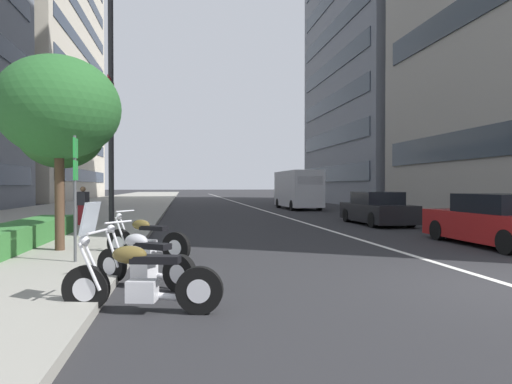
{
  "coord_description": "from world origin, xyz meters",
  "views": [
    {
      "loc": [
        -6.43,
        5.46,
        1.68
      ],
      "look_at": [
        13.57,
        2.15,
        1.4
      ],
      "focal_mm": 30.92,
      "sensor_mm": 36.0,
      "label": 1
    }
  ],
  "objects_px": {
    "motorcycle_second_in_row": "(146,241)",
    "street_tree_near_plaza_corner": "(59,108)",
    "street_lamp_with_banners": "(121,80)",
    "car_following_behind": "(496,222)",
    "delivery_van_ahead": "(298,189)",
    "parking_sign_by_curb": "(75,183)",
    "street_tree_far_plaza": "(61,133)",
    "motorcycle_by_sign_pole": "(139,280)",
    "motorcycle_mid_row": "(143,263)",
    "car_mid_block_traffic": "(377,209)",
    "pedestrian_on_plaza": "(83,206)"
  },
  "relations": [
    {
      "from": "street_tree_near_plaza_corner",
      "to": "pedestrian_on_plaza",
      "type": "xyz_separation_m",
      "value": [
        7.11,
        0.99,
        -2.63
      ]
    },
    {
      "from": "motorcycle_mid_row",
      "to": "car_mid_block_traffic",
      "type": "bearing_deg",
      "value": -92.45
    },
    {
      "from": "car_following_behind",
      "to": "street_lamp_with_banners",
      "type": "height_order",
      "value": "street_lamp_with_banners"
    },
    {
      "from": "motorcycle_second_in_row",
      "to": "parking_sign_by_curb",
      "type": "bearing_deg",
      "value": 66.57
    },
    {
      "from": "street_tree_far_plaza",
      "to": "street_lamp_with_banners",
      "type": "bearing_deg",
      "value": -133.83
    },
    {
      "from": "street_lamp_with_banners",
      "to": "pedestrian_on_plaza",
      "type": "height_order",
      "value": "street_lamp_with_banners"
    },
    {
      "from": "pedestrian_on_plaza",
      "to": "car_mid_block_traffic",
      "type": "bearing_deg",
      "value": -61.93
    },
    {
      "from": "motorcycle_second_in_row",
      "to": "car_following_behind",
      "type": "distance_m",
      "value": 9.49
    },
    {
      "from": "parking_sign_by_curb",
      "to": "street_tree_near_plaza_corner",
      "type": "height_order",
      "value": "street_tree_near_plaza_corner"
    },
    {
      "from": "car_following_behind",
      "to": "street_lamp_with_banners",
      "type": "xyz_separation_m",
      "value": [
        4.78,
        10.73,
        4.65
      ]
    },
    {
      "from": "car_following_behind",
      "to": "delivery_van_ahead",
      "type": "relative_size",
      "value": 0.73
    },
    {
      "from": "motorcycle_by_sign_pole",
      "to": "motorcycle_second_in_row",
      "type": "xyz_separation_m",
      "value": [
        4.23,
        0.25,
        -0.01
      ]
    },
    {
      "from": "pedestrian_on_plaza",
      "to": "street_lamp_with_banners",
      "type": "bearing_deg",
      "value": -115.12
    },
    {
      "from": "car_following_behind",
      "to": "motorcycle_by_sign_pole",
      "type": "bearing_deg",
      "value": 118.73
    },
    {
      "from": "motorcycle_mid_row",
      "to": "motorcycle_second_in_row",
      "type": "xyz_separation_m",
      "value": [
        2.71,
        0.17,
        0.02
      ]
    },
    {
      "from": "delivery_van_ahead",
      "to": "street_lamp_with_banners",
      "type": "distance_m",
      "value": 18.91
    },
    {
      "from": "motorcycle_second_in_row",
      "to": "street_tree_near_plaza_corner",
      "type": "xyz_separation_m",
      "value": [
        0.9,
        2.09,
        3.11
      ]
    },
    {
      "from": "street_tree_far_plaza",
      "to": "motorcycle_by_sign_pole",
      "type": "bearing_deg",
      "value": -161.47
    },
    {
      "from": "motorcycle_mid_row",
      "to": "car_mid_block_traffic",
      "type": "xyz_separation_m",
      "value": [
        10.61,
        -9.01,
        0.25
      ]
    },
    {
      "from": "delivery_van_ahead",
      "to": "street_tree_far_plaza",
      "type": "relative_size",
      "value": 1.25
    },
    {
      "from": "street_tree_near_plaza_corner",
      "to": "street_tree_far_plaza",
      "type": "height_order",
      "value": "street_tree_far_plaza"
    },
    {
      "from": "parking_sign_by_curb",
      "to": "car_mid_block_traffic",
      "type": "bearing_deg",
      "value": -50.17
    },
    {
      "from": "street_lamp_with_banners",
      "to": "street_tree_near_plaza_corner",
      "type": "height_order",
      "value": "street_lamp_with_banners"
    },
    {
      "from": "motorcycle_by_sign_pole",
      "to": "street_tree_far_plaza",
      "type": "height_order",
      "value": "street_tree_far_plaza"
    },
    {
      "from": "delivery_van_ahead",
      "to": "street_tree_near_plaza_corner",
      "type": "distance_m",
      "value": 23.01
    },
    {
      "from": "car_mid_block_traffic",
      "to": "delivery_van_ahead",
      "type": "height_order",
      "value": "delivery_van_ahead"
    },
    {
      "from": "parking_sign_by_curb",
      "to": "street_tree_near_plaza_corner",
      "type": "distance_m",
      "value": 2.62
    },
    {
      "from": "motorcycle_second_in_row",
      "to": "car_mid_block_traffic",
      "type": "relative_size",
      "value": 0.43
    },
    {
      "from": "street_tree_near_plaza_corner",
      "to": "street_tree_far_plaza",
      "type": "bearing_deg",
      "value": 14.04
    },
    {
      "from": "motorcycle_second_in_row",
      "to": "street_tree_near_plaza_corner",
      "type": "relative_size",
      "value": 0.42
    },
    {
      "from": "motorcycle_by_sign_pole",
      "to": "motorcycle_second_in_row",
      "type": "relative_size",
      "value": 1.1
    },
    {
      "from": "motorcycle_second_in_row",
      "to": "delivery_van_ahead",
      "type": "relative_size",
      "value": 0.31
    },
    {
      "from": "street_tree_far_plaza",
      "to": "parking_sign_by_curb",
      "type": "bearing_deg",
      "value": -164.05
    },
    {
      "from": "motorcycle_mid_row",
      "to": "delivery_van_ahead",
      "type": "height_order",
      "value": "delivery_van_ahead"
    },
    {
      "from": "motorcycle_by_sign_pole",
      "to": "delivery_van_ahead",
      "type": "bearing_deg",
      "value": -96.54
    },
    {
      "from": "delivery_van_ahead",
      "to": "street_tree_far_plaza",
      "type": "xyz_separation_m",
      "value": [
        -12.86,
        12.94,
        2.27
      ]
    },
    {
      "from": "motorcycle_second_in_row",
      "to": "pedestrian_on_plaza",
      "type": "distance_m",
      "value": 8.6
    },
    {
      "from": "car_following_behind",
      "to": "pedestrian_on_plaza",
      "type": "height_order",
      "value": "pedestrian_on_plaza"
    },
    {
      "from": "car_mid_block_traffic",
      "to": "street_tree_near_plaza_corner",
      "type": "bearing_deg",
      "value": 122.59
    },
    {
      "from": "motorcycle_by_sign_pole",
      "to": "street_tree_far_plaza",
      "type": "distance_m",
      "value": 13.39
    },
    {
      "from": "motorcycle_second_in_row",
      "to": "street_tree_far_plaza",
      "type": "distance_m",
      "value": 9.54
    },
    {
      "from": "motorcycle_second_in_row",
      "to": "street_lamp_with_banners",
      "type": "xyz_separation_m",
      "value": [
        5.58,
        1.28,
        4.9
      ]
    },
    {
      "from": "delivery_van_ahead",
      "to": "pedestrian_on_plaza",
      "type": "height_order",
      "value": "delivery_van_ahead"
    },
    {
      "from": "street_lamp_with_banners",
      "to": "car_following_behind",
      "type": "bearing_deg",
      "value": -114.01
    },
    {
      "from": "motorcycle_by_sign_pole",
      "to": "street_tree_near_plaza_corner",
      "type": "relative_size",
      "value": 0.46
    },
    {
      "from": "street_tree_far_plaza",
      "to": "car_following_behind",
      "type": "bearing_deg",
      "value": -118.62
    },
    {
      "from": "motorcycle_by_sign_pole",
      "to": "street_lamp_with_banners",
      "type": "bearing_deg",
      "value": -68.38
    },
    {
      "from": "pedestrian_on_plaza",
      "to": "motorcycle_mid_row",
      "type": "bearing_deg",
      "value": -134.59
    },
    {
      "from": "street_tree_near_plaza_corner",
      "to": "motorcycle_by_sign_pole",
      "type": "bearing_deg",
      "value": -155.58
    },
    {
      "from": "street_lamp_with_banners",
      "to": "street_tree_far_plaza",
      "type": "bearing_deg",
      "value": 46.17
    }
  ]
}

